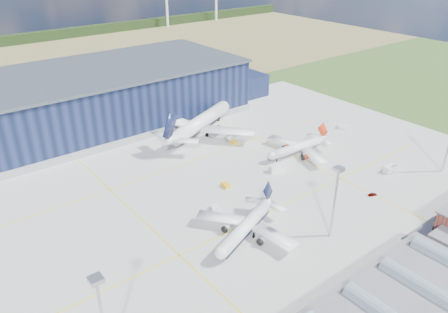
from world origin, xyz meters
TOP-DOWN VIEW (x-y plane):
  - ground at (0.00, 0.00)m, footprint 600.00×600.00m
  - apron at (0.00, 10.00)m, footprint 220.00×160.00m
  - farmland at (0.00, 220.00)m, footprint 600.00×220.00m
  - treeline at (0.00, 300.00)m, footprint 600.00×8.00m
  - hangar at (2.81, 94.80)m, footprint 145.00×62.00m
  - light_mast_west at (-60.00, -30.00)m, footprint 2.60×2.60m
  - light_mast_center at (10.00, -30.00)m, footprint 2.60×2.60m
  - airliner_navy at (-10.34, -14.95)m, footprint 44.12×43.69m
  - airliner_red at (41.36, 13.55)m, footprint 34.65×33.99m
  - airliner_widebody at (23.61, 55.00)m, footprint 71.97×71.38m
  - gse_tug_a at (3.20, 11.22)m, footprint 2.57×3.75m
  - gse_van_a at (25.83, 8.31)m, footprint 6.73×4.37m
  - gse_cart_a at (-8.57, 2.09)m, footprint 3.41×3.95m
  - gse_van_b at (78.64, 19.40)m, footprint 3.68×4.63m
  - gse_tug_c at (28.31, 37.85)m, footprint 2.28×3.35m
  - gse_van_c at (58.85, -18.04)m, footprint 5.47×2.77m
  - car_a at (39.19, -24.28)m, footprint 3.38×2.26m

SIDE VIEW (x-z plane):
  - ground at x=0.00m, z-range 0.00..0.00m
  - farmland at x=0.00m, z-range -0.01..0.01m
  - apron at x=0.00m, z-range -0.01..0.07m
  - car_a at x=39.19m, z-range 0.00..1.07m
  - gse_tug_c at x=28.31m, z-range 0.00..1.39m
  - gse_cart_a at x=-8.57m, z-range 0.00..1.44m
  - gse_tug_a at x=3.20m, z-range 0.00..1.46m
  - gse_van_b at x=78.64m, z-range 0.00..1.93m
  - gse_van_c at x=58.85m, z-range 0.00..2.58m
  - gse_van_a at x=25.83m, z-range 0.00..2.71m
  - treeline at x=0.00m, z-range 0.00..8.00m
  - airliner_red at x=41.36m, z-range 0.00..10.66m
  - airliner_navy at x=-10.34m, z-range 0.00..11.19m
  - airliner_widebody at x=23.61m, z-range 0.00..17.83m
  - hangar at x=2.81m, z-range -1.43..24.67m
  - light_mast_west at x=-60.00m, z-range 3.93..26.93m
  - light_mast_center at x=10.00m, z-range 3.93..26.93m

